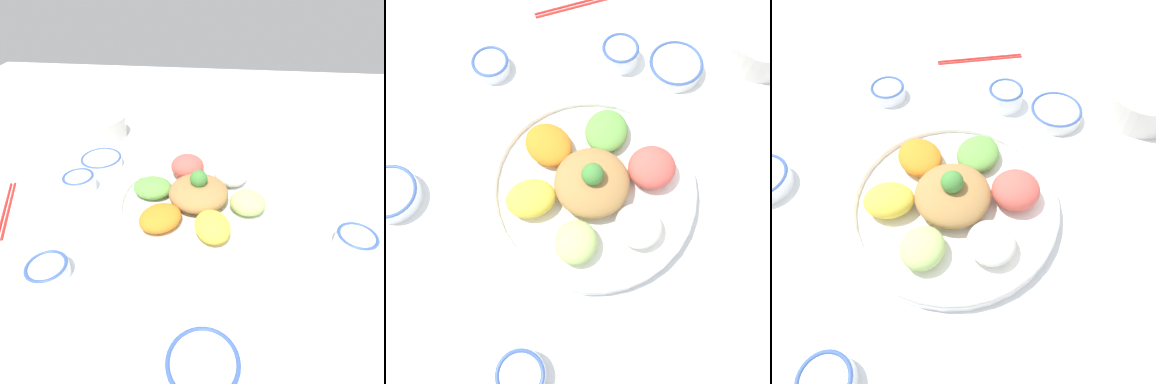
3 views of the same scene
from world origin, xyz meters
The scene contains 10 objects.
ground_plane centered at (0.00, 0.00, 0.00)m, with size 2.40×2.40×0.00m, color white.
salad_platter centered at (-0.01, 0.03, 0.03)m, with size 0.41×0.41×0.11m.
sauce_bowl_red centered at (0.08, 0.38, 0.02)m, with size 0.09×0.09×0.04m.
rice_bowl_blue centered at (-0.18, -0.28, 0.02)m, with size 0.12×0.12×0.03m.
sauce_bowl_dark centered at (0.38, 0.07, 0.02)m, with size 0.11×0.11×0.04m.
rice_bowl_plain centered at (0.23, -0.25, 0.02)m, with size 0.08×0.08×0.03m.
sauce_bowl_far centered at (-0.05, -0.30, 0.03)m, with size 0.08×0.08×0.05m.
side_serving_bowl centered at (-0.37, -0.35, 0.04)m, with size 0.18×0.18×0.07m.
chopsticks_pair_near centered at (0.05, -0.45, 0.00)m, with size 0.22×0.11×0.01m.
serving_spoon_main centered at (-0.34, -0.05, 0.00)m, with size 0.04×0.12×0.01m.
Camera 2 is at (-0.01, 0.35, 0.85)m, focal length 42.00 mm.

